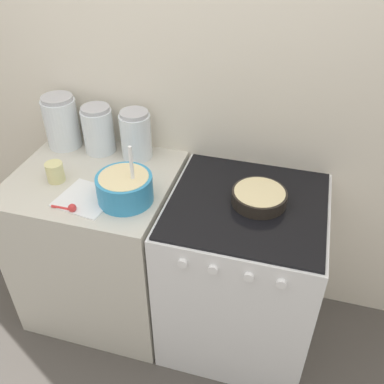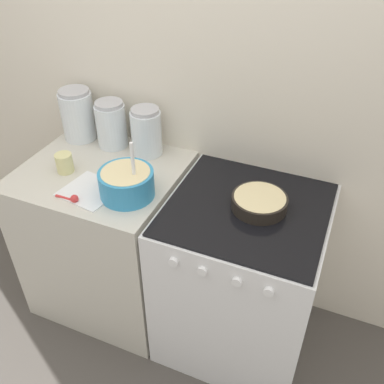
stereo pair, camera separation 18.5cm
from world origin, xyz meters
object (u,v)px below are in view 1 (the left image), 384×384
(storage_jar_middle, at_px, (99,132))
(tin_can, at_px, (55,172))
(mixing_bowl, at_px, (125,187))
(baking_pan, at_px, (259,197))
(stove, at_px, (241,272))
(storage_jar_left, at_px, (62,125))
(storage_jar_right, at_px, (136,138))

(storage_jar_middle, distance_m, tin_can, 0.32)
(storage_jar_middle, xyz_separation_m, tin_can, (-0.08, -0.31, -0.06))
(mixing_bowl, height_order, baking_pan, mixing_bowl)
(stove, relative_size, mixing_bowl, 3.16)
(stove, distance_m, mixing_bowl, 0.74)
(mixing_bowl, height_order, storage_jar_left, mixing_bowl)
(storage_jar_right, relative_size, tin_can, 2.62)
(tin_can, bearing_deg, storage_jar_right, 47.10)
(storage_jar_left, height_order, storage_jar_right, storage_jar_left)
(storage_jar_middle, bearing_deg, baking_pan, -14.33)
(stove, relative_size, storage_jar_right, 3.58)
(stove, height_order, storage_jar_middle, storage_jar_middle)
(storage_jar_middle, relative_size, storage_jar_right, 0.99)
(mixing_bowl, bearing_deg, storage_jar_right, 103.55)
(baking_pan, relative_size, storage_jar_right, 0.97)
(mixing_bowl, distance_m, storage_jar_middle, 0.46)
(stove, relative_size, tin_can, 9.40)
(stove, relative_size, storage_jar_left, 3.22)
(stove, xyz_separation_m, tin_can, (-0.89, -0.07, 0.49))
(storage_jar_left, distance_m, tin_can, 0.34)
(mixing_bowl, distance_m, tin_can, 0.37)
(mixing_bowl, bearing_deg, stove, 13.13)
(stove, distance_m, tin_can, 1.02)
(stove, height_order, tin_can, tin_can)
(stove, relative_size, storage_jar_middle, 3.60)
(mixing_bowl, distance_m, storage_jar_right, 0.37)
(stove, xyz_separation_m, storage_jar_middle, (-0.81, 0.23, 0.55))
(mixing_bowl, distance_m, baking_pan, 0.58)
(storage_jar_left, xyz_separation_m, storage_jar_middle, (0.20, 0.00, -0.01))
(storage_jar_left, distance_m, storage_jar_middle, 0.20)
(tin_can, bearing_deg, storage_jar_middle, 75.14)
(storage_jar_right, bearing_deg, baking_pan, -18.53)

